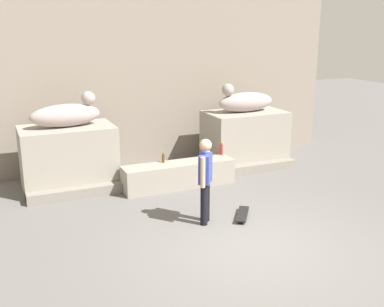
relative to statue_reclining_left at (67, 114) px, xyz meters
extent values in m
plane|color=#605E5B|center=(2.32, -4.44, -1.74)|extent=(40.00, 40.00, 0.00)
cube|color=gray|center=(2.32, 1.42, 1.02)|extent=(11.05, 0.60, 5.53)
cube|color=gray|center=(-0.04, 0.00, -1.01)|extent=(2.12, 1.29, 1.46)
cube|color=gray|center=(4.68, 0.00, -1.01)|extent=(2.12, 1.29, 1.46)
ellipsoid|color=#A4938F|center=(-0.04, 0.00, -0.02)|extent=(1.64, 0.69, 0.52)
sphere|color=#A4938F|center=(0.51, 0.04, 0.33)|extent=(0.32, 0.32, 0.32)
ellipsoid|color=#A4938F|center=(4.68, 0.00, -0.02)|extent=(1.61, 0.58, 0.52)
sphere|color=#A4938F|center=(4.13, -0.01, 0.33)|extent=(0.32, 0.32, 0.32)
cube|color=gray|center=(2.32, -1.01, -1.45)|extent=(2.68, 0.61, 0.59)
cylinder|color=black|center=(1.93, -3.22, -1.33)|extent=(0.14, 0.14, 0.82)
cylinder|color=black|center=(2.05, -3.07, -1.33)|extent=(0.14, 0.14, 0.82)
cube|color=#333F99|center=(1.99, -3.14, -0.64)|extent=(0.38, 0.41, 0.56)
sphere|color=tan|center=(1.99, -3.14, -0.19)|extent=(0.23, 0.23, 0.23)
cylinder|color=tan|center=(1.86, -3.32, -0.65)|extent=(0.09, 0.09, 0.58)
cylinder|color=tan|center=(2.13, -2.97, -0.65)|extent=(0.09, 0.09, 0.58)
cube|color=black|center=(2.79, -3.21, -1.68)|extent=(0.63, 0.77, 0.02)
cylinder|color=white|center=(2.91, -2.93, -1.72)|extent=(0.06, 0.06, 0.06)
cylinder|color=white|center=(3.02, -3.01, -1.72)|extent=(0.06, 0.06, 0.06)
cylinder|color=white|center=(2.56, -3.41, -1.72)|extent=(0.06, 0.06, 0.06)
cylinder|color=white|center=(2.67, -3.50, -1.72)|extent=(0.06, 0.06, 0.06)
cylinder|color=red|center=(3.55, -0.81, -1.03)|extent=(0.06, 0.06, 0.26)
cylinder|color=red|center=(3.55, -0.81, -0.87)|extent=(0.03, 0.03, 0.06)
cylinder|color=yellow|center=(3.55, -0.81, -0.83)|extent=(0.03, 0.03, 0.01)
cylinder|color=#593314|center=(2.00, -0.83, -1.06)|extent=(0.07, 0.07, 0.18)
cylinder|color=#593314|center=(2.00, -0.83, -0.94)|extent=(0.03, 0.03, 0.06)
cylinder|color=yellow|center=(2.00, -0.83, -0.91)|extent=(0.04, 0.04, 0.01)
cube|color=gray|center=(2.32, -0.67, -1.63)|extent=(6.83, 0.50, 0.23)
camera|label=1|loc=(-1.63, -10.70, 1.97)|focal=43.66mm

